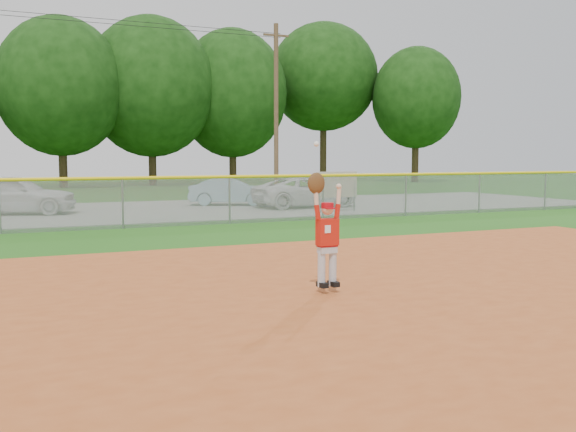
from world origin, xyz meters
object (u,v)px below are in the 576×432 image
at_px(car_white_a, 14,194).
at_px(sponsor_sign, 337,186).
at_px(car_blue, 231,192).
at_px(car_white_b, 306,192).
at_px(ballplayer, 326,230).

bearing_deg(car_white_a, sponsor_sign, -93.41).
xyz_separation_m(car_blue, car_white_b, (2.51, -2.33, 0.03)).
height_order(car_white_a, car_white_b, car_white_a).
bearing_deg(car_white_a, car_blue, -67.84).
height_order(sponsor_sign, ballplayer, ballplayer).
relative_size(car_white_b, sponsor_sign, 2.53).
height_order(car_blue, ballplayer, ballplayer).
bearing_deg(ballplayer, car_white_a, 104.18).
height_order(car_blue, car_white_b, car_white_b).
bearing_deg(car_white_b, car_blue, 43.80).
bearing_deg(car_white_b, sponsor_sign, 178.97).
relative_size(car_blue, car_white_b, 0.80).
bearing_deg(car_white_b, car_white_a, 80.08).
distance_m(car_white_b, ballplayer, 16.88).
bearing_deg(sponsor_sign, car_white_b, 92.28).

